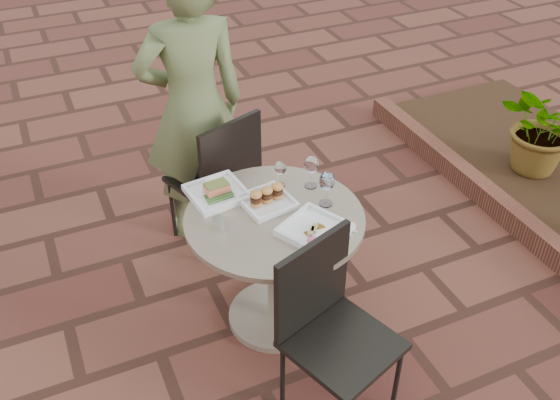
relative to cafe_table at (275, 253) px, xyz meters
name	(u,v)px	position (x,y,z in m)	size (l,w,h in m)	color
ground	(302,308)	(0.17, 0.00, -0.48)	(60.00, 60.00, 0.00)	brown
cafe_table	(275,253)	(0.00, 0.00, 0.00)	(0.90, 0.90, 0.73)	gray
chair_far	(221,172)	(-0.03, 0.73, 0.07)	(0.56, 0.56, 0.93)	black
chair_near	(328,318)	(0.01, -0.57, 0.07)	(0.56, 0.56, 0.93)	black
diner	(193,107)	(-0.11, 0.95, 0.41)	(0.65, 0.43, 1.78)	#556135
plate_salmon	(217,192)	(-0.20, 0.28, 0.27)	(0.31, 0.31, 0.08)	white
plate_sliders	(267,198)	(0.00, 0.11, 0.28)	(0.28, 0.28, 0.16)	white
plate_tuna	(314,230)	(0.12, -0.19, 0.26)	(0.38, 0.38, 0.03)	white
wine_glass_right	(327,182)	(0.28, -0.01, 0.38)	(0.08, 0.08, 0.19)	white
wine_glass_mid	(280,168)	(0.13, 0.23, 0.35)	(0.06, 0.06, 0.15)	white
wine_glass_far	(311,166)	(0.28, 0.16, 0.37)	(0.08, 0.08, 0.18)	white
steel_ramekin	(219,223)	(-0.28, 0.03, 0.27)	(0.06, 0.06, 0.05)	silver
cutlery_set	(338,224)	(0.26, -0.19, 0.25)	(0.10, 0.23, 0.00)	silver
planter_curb	(494,201)	(1.77, 0.30, -0.41)	(0.12, 3.00, 0.15)	brown
potted_plant_a	(544,124)	(2.33, 0.55, -0.07)	(0.64, 0.56, 0.72)	#33662D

